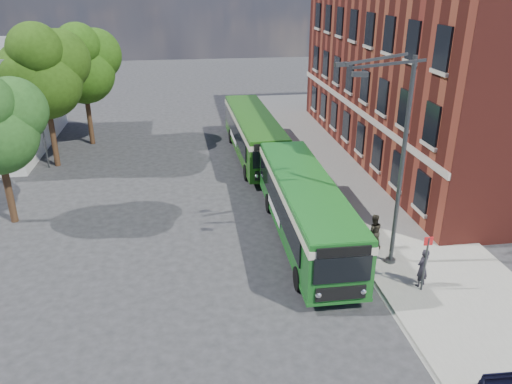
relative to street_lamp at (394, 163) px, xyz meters
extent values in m
plane|color=#27272A|center=(-4.84, 2.00, -4.79)|extent=(120.00, 120.00, 0.00)
cube|color=gray|center=(2.16, 10.00, -4.72)|extent=(6.00, 48.00, 0.15)
cube|color=beige|center=(-0.89, 10.00, -4.79)|extent=(0.12, 48.00, 0.01)
cube|color=maroon|center=(9.16, 14.00, 1.21)|extent=(12.00, 26.00, 12.00)
cube|color=beige|center=(3.12, 14.00, -1.19)|extent=(0.12, 26.00, 0.35)
cylinder|color=#383B3E|center=(-17.34, 15.00, -0.29)|extent=(0.10, 0.10, 9.00)
cube|color=#AA1613|center=(-16.89, 15.00, 3.81)|extent=(0.90, 0.02, 0.60)
cylinder|color=#383B3E|center=(0.36, 0.00, -4.64)|extent=(0.44, 0.44, 0.30)
cylinder|color=#383B3E|center=(0.36, 0.00, -0.29)|extent=(0.18, 0.18, 9.00)
cube|color=#383B3E|center=(-0.87, -0.60, 4.01)|extent=(2.58, 0.46, 0.37)
cube|color=#383B3E|center=(-0.87, 0.60, 4.01)|extent=(2.58, 0.46, 0.37)
cube|color=#383B3E|center=(-2.11, -1.08, 3.76)|extent=(0.55, 0.22, 0.16)
cube|color=#383B3E|center=(-2.11, 1.08, 3.76)|extent=(0.55, 0.22, 0.16)
cylinder|color=#383B3E|center=(0.76, -2.20, -3.54)|extent=(0.08, 0.08, 2.50)
cube|color=red|center=(0.76, -2.20, -2.44)|extent=(0.35, 0.04, 0.35)
cube|color=#195F1E|center=(-2.84, 2.94, -3.02)|extent=(2.61, 12.01, 2.45)
cube|color=#195F1E|center=(-2.84, 2.94, -4.29)|extent=(2.65, 12.05, 0.14)
cube|color=black|center=(-4.11, 3.25, -2.89)|extent=(0.17, 10.19, 1.10)
cube|color=black|center=(-1.56, 3.23, -2.89)|extent=(0.17, 10.19, 1.10)
cube|color=#EFE7C5|center=(-2.84, 2.94, -2.19)|extent=(2.67, 12.07, 0.32)
cube|color=#195F1E|center=(-2.84, 2.94, -1.83)|extent=(2.51, 11.91, 0.12)
cube|color=black|center=(-2.89, -3.08, -2.84)|extent=(2.15, 0.10, 1.05)
cube|color=black|center=(-2.89, -3.09, -2.09)|extent=(2.00, 0.10, 0.38)
cube|color=black|center=(-2.89, -3.09, -3.84)|extent=(1.90, 0.10, 0.55)
sphere|color=silver|center=(-3.74, -3.07, -3.84)|extent=(0.26, 0.26, 0.26)
sphere|color=silver|center=(-2.04, -3.08, -3.84)|extent=(0.26, 0.26, 0.26)
cube|color=black|center=(-2.78, 8.97, -2.79)|extent=(2.00, 0.10, 0.90)
cube|color=white|center=(-4.12, 3.95, -3.64)|extent=(0.07, 3.20, 0.45)
cylinder|color=black|center=(-4.04, -1.24, -4.29)|extent=(0.29, 1.00, 1.00)
cylinder|color=black|center=(-1.70, -1.26, -4.29)|extent=(0.29, 1.00, 1.00)
cylinder|color=black|center=(-3.98, 6.15, -4.29)|extent=(0.29, 1.00, 1.00)
cylinder|color=black|center=(-1.64, 6.13, -4.29)|extent=(0.29, 1.00, 1.00)
cube|color=#225914|center=(-3.53, 15.31, -3.02)|extent=(2.79, 12.47, 2.45)
cube|color=#225914|center=(-3.53, 15.31, -4.29)|extent=(2.83, 12.52, 0.14)
cube|color=black|center=(-4.81, 15.58, -2.89)|extent=(0.33, 10.62, 1.10)
cube|color=black|center=(-2.26, 15.64, -2.89)|extent=(0.33, 10.62, 1.10)
cube|color=beige|center=(-3.53, 15.31, -2.19)|extent=(2.85, 12.54, 0.32)
cube|color=#225914|center=(-3.53, 15.31, -1.83)|extent=(2.69, 12.37, 0.12)
cube|color=black|center=(-3.38, 9.07, -2.84)|extent=(2.15, 0.13, 1.05)
cube|color=black|center=(-3.38, 9.06, -2.09)|extent=(2.00, 0.13, 0.38)
cube|color=black|center=(-3.38, 9.06, -3.84)|extent=(1.90, 0.12, 0.55)
sphere|color=silver|center=(-4.23, 9.06, -3.84)|extent=(0.26, 0.26, 0.26)
sphere|color=silver|center=(-2.53, 9.10, -3.84)|extent=(0.26, 0.26, 0.26)
cube|color=black|center=(-3.67, 21.55, -2.79)|extent=(2.00, 0.13, 0.90)
cube|color=white|center=(-4.84, 16.28, -3.64)|extent=(0.11, 3.20, 0.45)
cylinder|color=black|center=(-4.59, 10.88, -4.29)|extent=(0.30, 1.01, 1.00)
cylinder|color=black|center=(-2.26, 10.93, -4.29)|extent=(0.30, 1.01, 1.00)
cylinder|color=black|center=(-4.78, 18.69, -4.29)|extent=(0.30, 1.01, 1.00)
cylinder|color=black|center=(-2.44, 18.75, -4.29)|extent=(0.30, 1.01, 1.00)
imported|color=black|center=(0.85, -1.90, -3.82)|extent=(0.72, 0.63, 1.65)
imported|color=black|center=(0.00, 1.31, -3.80)|extent=(0.90, 0.74, 1.69)
cylinder|color=#3A2315|center=(-17.24, 6.90, -3.13)|extent=(0.36, 0.36, 3.32)
sphere|color=#224C1A|center=(-16.48, 7.51, 0.87)|extent=(3.32, 3.32, 3.32)
cylinder|color=#3A2315|center=(-16.84, 15.30, -2.80)|extent=(0.36, 0.36, 3.98)
sphere|color=#22410D|center=(-16.84, 15.30, 0.81)|extent=(4.70, 4.70, 4.70)
sphere|color=#22410D|center=(-15.94, 16.02, 1.99)|extent=(3.98, 3.98, 3.98)
sphere|color=#22410D|center=(-17.65, 14.67, 1.54)|extent=(3.62, 3.62, 3.62)
sphere|color=#22410D|center=(-16.84, 14.40, 2.89)|extent=(3.25, 3.25, 3.25)
cylinder|color=#3A2315|center=(-15.26, 19.99, -2.89)|extent=(0.36, 0.36, 3.80)
sphere|color=#23480E|center=(-15.26, 19.99, 0.56)|extent=(4.49, 4.49, 4.49)
sphere|color=#23480E|center=(-14.39, 20.69, 1.68)|extent=(3.80, 3.80, 3.80)
sphere|color=#23480E|center=(-16.03, 19.39, 1.25)|extent=(3.45, 3.45, 3.45)
sphere|color=#23480E|center=(-15.26, 19.13, 2.55)|extent=(3.11, 3.11, 3.11)
camera|label=1|loc=(-8.22, -17.84, 6.83)|focal=35.00mm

